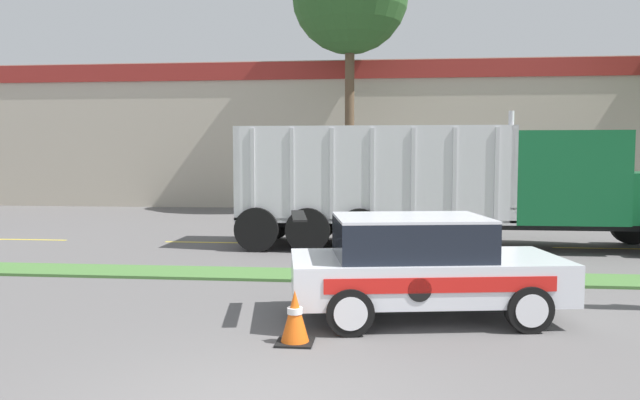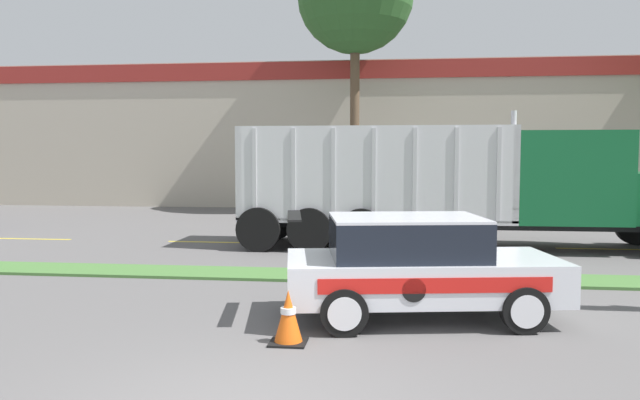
{
  "view_description": "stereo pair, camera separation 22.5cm",
  "coord_description": "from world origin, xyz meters",
  "views": [
    {
      "loc": [
        1.23,
        -5.72,
        2.54
      ],
      "look_at": [
        -0.16,
        7.71,
        1.53
      ],
      "focal_mm": 35.0,
      "sensor_mm": 36.0,
      "label": 1
    },
    {
      "loc": [
        1.45,
        -5.69,
        2.54
      ],
      "look_at": [
        -0.16,
        7.71,
        1.53
      ],
      "focal_mm": 35.0,
      "sensor_mm": 36.0,
      "label": 2
    }
  ],
  "objects": [
    {
      "name": "store_building_backdrop",
      "position": [
        -3.64,
        28.81,
        3.39
      ],
      "size": [
        43.37,
        12.1,
        6.77
      ],
      "color": "#BCB29E",
      "rests_on": "ground_plane"
    },
    {
      "name": "grass_verge",
      "position": [
        0.0,
        6.91,
        0.03
      ],
      "size": [
        120.0,
        1.23,
        0.06
      ],
      "primitive_type": "cube",
      "color": "#477538",
      "rests_on": "ground_plane"
    },
    {
      "name": "dump_truck_lead",
      "position": [
        4.28,
        11.24,
        1.6
      ],
      "size": [
        11.76,
        2.72,
        3.61
      ],
      "color": "black",
      "rests_on": "ground_plane"
    },
    {
      "name": "centre_line_5",
      "position": [
        6.96,
        11.53,
        0.0
      ],
      "size": [
        2.4,
        0.14,
        0.01
      ],
      "primitive_type": "cube",
      "color": "yellow",
      "rests_on": "ground_plane"
    },
    {
      "name": "centre_line_2",
      "position": [
        -9.24,
        11.53,
        0.0
      ],
      "size": [
        2.4,
        0.14,
        0.01
      ],
      "primitive_type": "cube",
      "color": "yellow",
      "rests_on": "ground_plane"
    },
    {
      "name": "rally_car",
      "position": [
        1.8,
        3.89,
        0.83
      ],
      "size": [
        4.38,
        2.54,
        1.61
      ],
      "color": "silver",
      "rests_on": "ground_plane"
    },
    {
      "name": "centre_line_3",
      "position": [
        -3.84,
        11.53,
        0.0
      ],
      "size": [
        2.4,
        0.14,
        0.01
      ],
      "primitive_type": "cube",
      "color": "yellow",
      "rests_on": "ground_plane"
    },
    {
      "name": "traffic_cone",
      "position": [
        0.05,
        2.39,
        0.35
      ],
      "size": [
        0.49,
        0.49,
        0.72
      ],
      "color": "black",
      "rests_on": "ground_plane"
    },
    {
      "name": "centre_line_4",
      "position": [
        1.56,
        11.53,
        0.0
      ],
      "size": [
        2.4,
        0.14,
        0.01
      ],
      "primitive_type": "cube",
      "color": "yellow",
      "rests_on": "ground_plane"
    }
  ]
}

